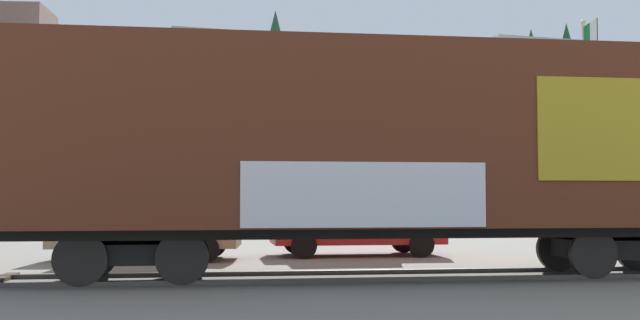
# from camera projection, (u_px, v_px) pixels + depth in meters

# --- Properties ---
(ground_plane) EXTENTS (260.00, 260.00, 0.00)m
(ground_plane) POSITION_uv_depth(u_px,v_px,m) (436.00, 277.00, 14.44)
(ground_plane) COLOR slate
(track) EXTENTS (60.02, 4.37, 0.08)m
(track) POSITION_uv_depth(u_px,v_px,m) (406.00, 275.00, 14.33)
(track) COLOR #4C4742
(track) RESTS_ON ground_plane
(freight_car) EXTENTS (14.50, 3.60, 4.52)m
(freight_car) POSITION_uv_depth(u_px,v_px,m) (386.00, 142.00, 14.40)
(freight_car) COLOR #5B2B19
(freight_car) RESTS_ON ground_plane
(flagpole) EXTENTS (0.38, 1.48, 7.88)m
(flagpole) POSITION_uv_depth(u_px,v_px,m) (587.00, 98.00, 26.80)
(flagpole) COLOR silver
(flagpole) RESTS_ON ground_plane
(hillside) EXTENTS (117.72, 38.38, 17.30)m
(hillside) POSITION_uv_depth(u_px,v_px,m) (238.00, 147.00, 70.41)
(hillside) COLOR silver
(hillside) RESTS_ON ground_plane
(parked_car_tan) EXTENTS (4.62, 2.48, 1.58)m
(parked_car_tan) POSITION_uv_depth(u_px,v_px,m) (147.00, 226.00, 18.38)
(parked_car_tan) COLOR #9E8966
(parked_car_tan) RESTS_ON ground_plane
(parked_car_red) EXTENTS (4.43, 2.10, 1.86)m
(parked_car_red) POSITION_uv_depth(u_px,v_px,m) (353.00, 220.00, 19.81)
(parked_car_red) COLOR #B21E1E
(parked_car_red) RESTS_ON ground_plane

